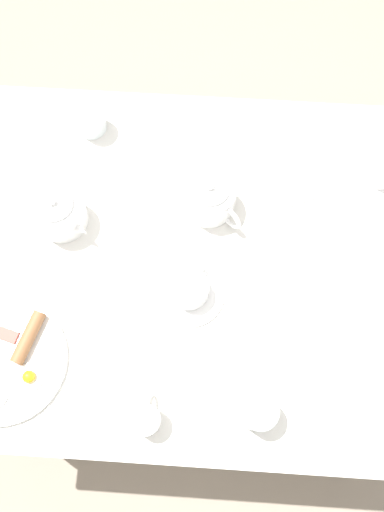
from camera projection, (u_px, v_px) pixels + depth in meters
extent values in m
plane|color=gray|center=(192.00, 322.00, 1.82)|extent=(8.00, 8.00, 0.00)
cube|color=silver|center=(192.00, 261.00, 1.13)|extent=(0.86, 1.19, 0.03)
cylinder|color=brown|center=(384.00, 448.00, 1.35)|extent=(0.04, 0.04, 0.71)
cylinder|color=brown|center=(370.00, 193.00, 1.59)|extent=(0.04, 0.04, 0.71)
cylinder|color=brown|center=(32.00, 174.00, 1.61)|extent=(0.04, 0.04, 0.71)
cylinder|color=white|center=(5.00, 361.00, 1.04)|extent=(0.26, 0.26, 0.01)
cylinder|color=white|center=(30.00, 377.00, 1.02)|extent=(0.06, 0.06, 0.00)
sphere|color=yellow|center=(29.00, 377.00, 1.01)|extent=(0.03, 0.03, 0.03)
cylinder|color=brown|center=(28.00, 337.00, 1.03)|extent=(0.12, 0.06, 0.03)
cylinder|color=white|center=(59.00, 213.00, 1.11)|extent=(0.12, 0.12, 0.09)
cylinder|color=white|center=(53.00, 204.00, 1.06)|extent=(0.08, 0.08, 0.01)
sphere|color=white|center=(52.00, 201.00, 1.05)|extent=(0.02, 0.02, 0.02)
cone|color=white|center=(82.00, 230.00, 1.08)|extent=(0.05, 0.05, 0.04)
torus|color=white|center=(39.00, 196.00, 1.12)|extent=(0.05, 0.06, 0.07)
cylinder|color=white|center=(210.00, 197.00, 1.12)|extent=(0.12, 0.12, 0.09)
cylinder|color=white|center=(210.00, 188.00, 1.07)|extent=(0.08, 0.08, 0.01)
sphere|color=white|center=(211.00, 185.00, 1.06)|extent=(0.02, 0.02, 0.02)
cone|color=white|center=(188.00, 174.00, 1.13)|extent=(0.05, 0.05, 0.04)
torus|color=white|center=(229.00, 217.00, 1.10)|extent=(0.06, 0.06, 0.07)
cylinder|color=white|center=(379.00, 176.00, 1.18)|extent=(0.15, 0.15, 0.01)
cylinder|color=white|center=(384.00, 170.00, 1.15)|extent=(0.08, 0.08, 0.05)
cylinder|color=brown|center=(383.00, 171.00, 1.16)|extent=(0.07, 0.07, 0.04)
cylinder|color=white|center=(191.00, 293.00, 1.09)|extent=(0.15, 0.15, 0.01)
cylinder|color=white|center=(191.00, 290.00, 1.06)|extent=(0.08, 0.08, 0.05)
cylinder|color=brown|center=(191.00, 291.00, 1.07)|extent=(0.07, 0.07, 0.04)
torus|color=white|center=(200.00, 272.00, 1.07)|extent=(0.04, 0.02, 0.04)
cylinder|color=white|center=(257.00, 411.00, 0.97)|extent=(0.07, 0.07, 0.09)
cylinder|color=white|center=(89.00, 117.00, 1.18)|extent=(0.07, 0.07, 0.09)
cylinder|color=white|center=(146.00, 420.00, 0.98)|extent=(0.06, 0.06, 0.07)
torus|color=white|center=(147.00, 403.00, 0.99)|extent=(0.05, 0.01, 0.05)
cube|color=white|center=(344.00, 383.00, 1.03)|extent=(0.17, 0.15, 0.01)
cube|color=silver|center=(265.00, 139.00, 1.21)|extent=(0.14, 0.12, 0.00)
cube|color=silver|center=(376.00, 268.00, 1.11)|extent=(0.21, 0.10, 0.00)
cube|color=silver|center=(311.00, 197.00, 1.16)|extent=(0.07, 0.14, 0.00)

